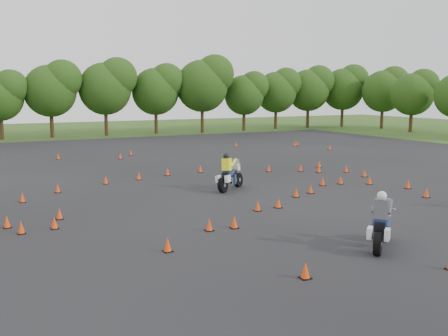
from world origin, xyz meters
name	(u,v)px	position (x,y,z in m)	size (l,w,h in m)	color
ground	(263,205)	(0.00, 0.00, 0.00)	(140.00, 140.00, 0.00)	#2D5119
asphalt_pad	(208,184)	(0.00, 6.00, 0.01)	(62.00, 62.00, 0.00)	black
treeline	(115,98)	(2.56, 35.31, 4.50)	(86.75, 32.09, 10.37)	#234212
traffic_cones	(210,181)	(-0.08, 5.54, 0.23)	(36.82, 32.98, 0.45)	#EF3E0A
rider_grey	(382,219)	(0.18, -7.29, 0.99)	(2.56, 0.79, 1.98)	#474850
rider_yellow	(231,171)	(0.39, 3.90, 1.01)	(2.59, 0.80, 2.00)	#F4FF16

